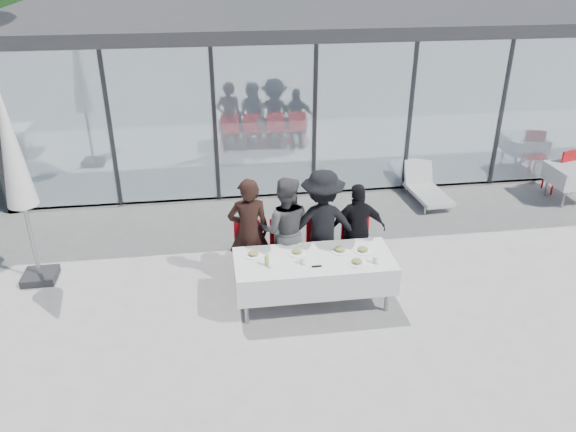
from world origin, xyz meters
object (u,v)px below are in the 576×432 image
at_px(diner_b, 285,230).
at_px(juice_bottle, 267,260).
at_px(spare_table_right, 573,175).
at_px(diner_chair_a, 250,250).
at_px(plate_c, 340,250).
at_px(diner_d, 357,230).
at_px(diner_chair_d, 356,242).
at_px(spare_chair_b, 563,169).
at_px(folded_eyeglasses, 317,266).
at_px(lounger, 425,187).
at_px(diner_c, 322,225).
at_px(plate_d, 363,250).
at_px(diner_a, 249,232).
at_px(diner_chair_b, 285,247).
at_px(dining_table, 314,271).
at_px(market_umbrella, 14,163).
at_px(plate_a, 253,254).
at_px(plate_b, 297,252).
at_px(diner_chair_c, 321,244).
at_px(plate_extra, 357,262).

relative_size(diner_b, juice_bottle, 10.35).
bearing_deg(spare_table_right, diner_b, -161.34).
xyz_separation_m(diner_chair_a, plate_c, (1.27, -0.61, 0.24)).
xyz_separation_m(diner_d, diner_chair_d, (0.00, 0.02, -0.22)).
bearing_deg(plate_c, spare_table_right, 26.19).
bearing_deg(spare_chair_b, folded_eyeglasses, -149.62).
relative_size(diner_chair_a, juice_bottle, 5.92).
relative_size(diner_chair_a, lounger, 0.71).
height_order(diner_c, plate_c, diner_c).
distance_m(plate_d, spare_chair_b, 5.98).
distance_m(diner_chair_a, lounger, 4.59).
bearing_deg(diner_chair_d, plate_d, -97.23).
bearing_deg(folded_eyeglasses, diner_c, 74.66).
bearing_deg(lounger, diner_chair_a, -145.94).
bearing_deg(diner_a, diner_chair_b, -179.17).
distance_m(dining_table, plate_d, 0.78).
bearing_deg(market_umbrella, diner_chair_d, -5.35).
relative_size(diner_b, plate_c, 6.63).
relative_size(diner_chair_a, spare_table_right, 1.13).
bearing_deg(spare_table_right, dining_table, -154.28).
bearing_deg(plate_d, plate_c, 171.47).
xyz_separation_m(diner_c, plate_a, (-1.10, -0.53, -0.11)).
distance_m(plate_b, plate_c, 0.63).
relative_size(plate_b, juice_bottle, 1.56).
bearing_deg(plate_b, spare_table_right, 23.54).
distance_m(diner_d, plate_b, 1.18).
height_order(diner_a, lounger, diner_a).
height_order(diner_chair_a, diner_chair_c, same).
height_order(spare_table_right, market_umbrella, market_umbrella).
distance_m(plate_a, plate_d, 1.58).
relative_size(diner_b, plate_b, 6.63).
height_order(diner_c, plate_a, diner_c).
bearing_deg(diner_chair_b, plate_a, -133.98).
height_order(diner_chair_a, plate_a, diner_chair_a).
distance_m(diner_a, plate_d, 1.72).
bearing_deg(dining_table, diner_chair_d, 42.57).
height_order(diner_a, plate_b, diner_a).
xyz_separation_m(plate_c, plate_extra, (0.16, -0.37, 0.00)).
height_order(diner_chair_d, plate_a, diner_chair_d).
bearing_deg(diner_b, diner_d, -168.24).
relative_size(diner_chair_a, diner_chair_d, 1.00).
height_order(market_umbrella, lounger, market_umbrella).
bearing_deg(folded_eyeglasses, dining_table, 88.60).
height_order(diner_c, spare_chair_b, diner_c).
bearing_deg(plate_b, plate_c, -2.75).
bearing_deg(plate_b, spare_chair_b, 26.54).
height_order(diner_chair_d, lounger, diner_chair_d).
relative_size(plate_extra, spare_table_right, 0.30).
xyz_separation_m(plate_b, lounger, (3.15, 3.14, -0.52)).
xyz_separation_m(diner_chair_c, plate_a, (-1.10, -0.55, 0.24)).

